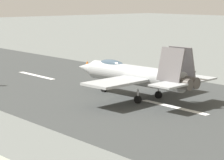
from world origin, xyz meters
name	(u,v)px	position (x,y,z in m)	size (l,w,h in m)	color
ground_plane	(174,107)	(0.00, 0.00, 0.00)	(400.00, 400.00, 0.00)	slate
runway_strip	(174,107)	(-0.02, 0.00, 0.01)	(240.00, 26.00, 0.02)	#373A39
fighter_jet	(135,74)	(5.44, -0.05, 2.48)	(16.33, 13.98, 5.68)	#A0A5A6
marker_cone_mid	(179,78)	(9.53, -11.77, 0.28)	(0.44, 0.44, 0.55)	orange
marker_cone_far	(87,63)	(28.27, -11.77, 0.28)	(0.44, 0.44, 0.55)	orange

